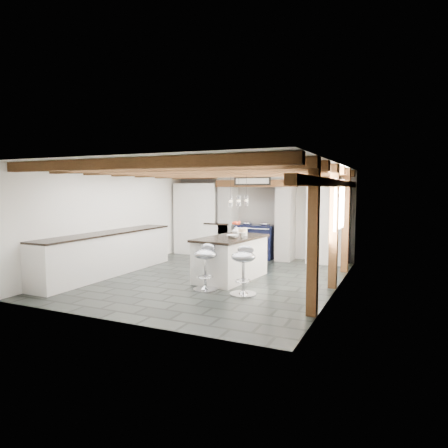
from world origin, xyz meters
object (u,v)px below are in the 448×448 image
at_px(range_cooker, 256,241).
at_px(kitchen_island, 231,257).
at_px(bar_stool_near, 243,265).
at_px(bar_stool_far, 206,262).

distance_m(range_cooker, kitchen_island, 2.60).
bearing_deg(bar_stool_near, bar_stool_far, 167.95).
distance_m(kitchen_island, bar_stool_far, 1.04).
xyz_separation_m(bar_stool_near, bar_stool_far, (-0.75, 0.03, -0.01)).
bearing_deg(kitchen_island, range_cooker, 105.23).
relative_size(range_cooker, bar_stool_near, 1.16).
distance_m(kitchen_island, bar_stool_near, 1.27).
height_order(bar_stool_near, bar_stool_far, bar_stool_near).
height_order(range_cooker, bar_stool_near, range_cooker).
bearing_deg(bar_stool_near, kitchen_island, 113.40).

